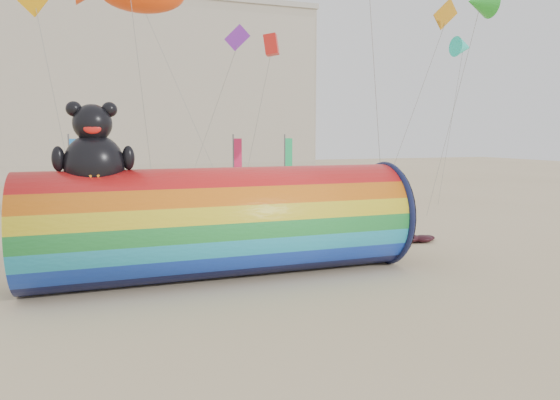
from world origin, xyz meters
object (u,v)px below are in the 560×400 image
object	(u,v)px
hotel_building	(52,90)
windsock_assembly	(223,219)
kite_handler	(380,221)
fabric_bundle	(411,238)

from	to	relation	value
hotel_building	windsock_assembly	world-z (taller)	hotel_building
kite_handler	fabric_bundle	xyz separation A→B (m)	(1.16, -0.95, -0.78)
kite_handler	fabric_bundle	size ratio (longest dim) A/B	0.72
hotel_building	windsock_assembly	distance (m)	48.30
hotel_building	fabric_bundle	bearing A→B (deg)	-66.19
hotel_building	windsock_assembly	size ratio (longest dim) A/B	4.43
hotel_building	fabric_bundle	size ratio (longest dim) A/B	23.06
windsock_assembly	fabric_bundle	size ratio (longest dim) A/B	5.21
windsock_assembly	kite_handler	distance (m)	9.47
kite_handler	windsock_assembly	bearing A→B (deg)	-21.90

